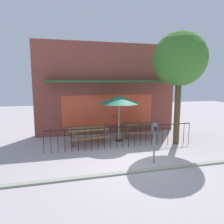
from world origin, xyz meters
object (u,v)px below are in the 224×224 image
(parking_meter_near, at_px, (155,132))
(street_tree, at_px, (180,60))
(picnic_table_right, at_px, (140,127))
(picnic_table_left, at_px, (88,131))
(patio_umbrella, at_px, (119,100))

(parking_meter_near, distance_m, street_tree, 3.95)
(picnic_table_right, bearing_deg, parking_meter_near, -103.41)
(picnic_table_left, distance_m, patio_umbrella, 2.13)
(picnic_table_left, xyz_separation_m, street_tree, (4.07, -0.95, 3.29))
(parking_meter_near, xyz_separation_m, street_tree, (2.07, 1.94, 2.75))
(picnic_table_right, relative_size, parking_meter_near, 1.26)
(picnic_table_right, distance_m, street_tree, 3.78)
(picnic_table_right, bearing_deg, patio_umbrella, -169.21)
(picnic_table_right, relative_size, street_tree, 0.37)
(parking_meter_near, bearing_deg, patio_umbrella, 98.24)
(picnic_table_left, bearing_deg, street_tree, -13.18)
(picnic_table_right, bearing_deg, picnic_table_left, -172.04)
(patio_umbrella, xyz_separation_m, street_tree, (2.51, -1.11, 1.85))
(picnic_table_left, bearing_deg, parking_meter_near, -55.38)
(picnic_table_left, bearing_deg, patio_umbrella, 5.70)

